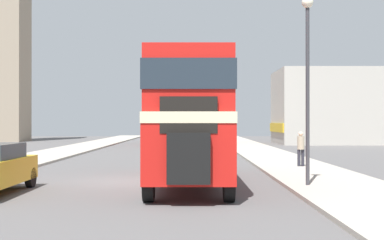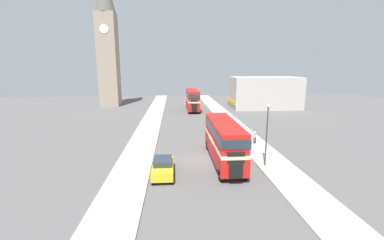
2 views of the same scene
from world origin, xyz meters
TOP-DOWN VIEW (x-y plane):
  - ground_plane at (0.00, 0.00)m, footprint 120.00×120.00m
  - sidewalk_right at (6.75, 0.00)m, footprint 3.50×120.00m
  - double_decker_bus at (1.99, -0.63)m, footprint 2.39×10.35m
  - bus_distant at (1.18, 30.64)m, footprint 2.38×10.50m
  - pedestrian_walking at (6.90, 4.93)m, footprint 0.31×0.31m
  - street_lamp at (5.67, -2.13)m, footprint 0.36×0.36m
  - shop_building_block at (17.81, 32.66)m, footprint 15.21×8.18m

SIDE VIEW (x-z plane):
  - ground_plane at x=0.00m, z-range 0.00..0.00m
  - sidewalk_right at x=6.75m, z-range 0.00..0.12m
  - pedestrian_walking at x=6.90m, z-range 0.22..1.76m
  - double_decker_bus at x=1.99m, z-range 0.38..4.43m
  - bus_distant at x=1.18m, z-range 0.40..4.82m
  - shop_building_block at x=17.81m, z-range 0.00..7.06m
  - street_lamp at x=5.67m, z-range 1.03..6.89m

